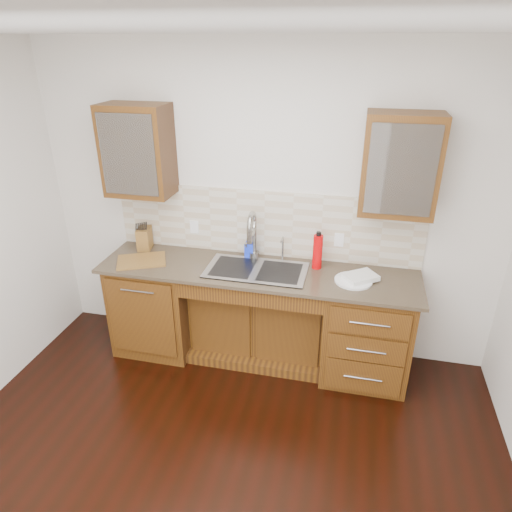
% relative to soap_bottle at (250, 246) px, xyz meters
% --- Properties ---
extents(ground, '(4.00, 3.50, 0.10)m').
position_rel_soap_bottle_xyz_m(ground, '(0.11, -1.67, -1.06)').
color(ground, black).
extents(ceiling, '(4.00, 3.50, 0.10)m').
position_rel_soap_bottle_xyz_m(ceiling, '(0.11, -1.67, 1.74)').
color(ceiling, white).
rests_on(ceiling, wall_back).
extents(wall_back, '(4.00, 0.10, 2.70)m').
position_rel_soap_bottle_xyz_m(wall_back, '(0.11, 0.13, 0.34)').
color(wall_back, silver).
rests_on(wall_back, ground).
extents(base_cabinet_left, '(0.70, 0.62, 0.88)m').
position_rel_soap_bottle_xyz_m(base_cabinet_left, '(-0.84, -0.23, -0.57)').
color(base_cabinet_left, '#593014').
rests_on(base_cabinet_left, ground).
extents(base_cabinet_center, '(1.20, 0.44, 0.70)m').
position_rel_soap_bottle_xyz_m(base_cabinet_center, '(0.11, -0.14, -0.66)').
color(base_cabinet_center, '#593014').
rests_on(base_cabinet_center, ground).
extents(base_cabinet_right, '(0.70, 0.62, 0.88)m').
position_rel_soap_bottle_xyz_m(base_cabinet_right, '(1.06, -0.23, -0.57)').
color(base_cabinet_right, '#593014').
rests_on(base_cabinet_right, ground).
extents(countertop, '(2.70, 0.65, 0.03)m').
position_rel_soap_bottle_xyz_m(countertop, '(0.11, -0.24, -0.11)').
color(countertop, '#84705B').
rests_on(countertop, base_cabinet_left).
extents(backsplash, '(2.70, 0.02, 0.59)m').
position_rel_soap_bottle_xyz_m(backsplash, '(0.11, 0.07, 0.20)').
color(backsplash, beige).
rests_on(backsplash, wall_back).
extents(sink, '(0.84, 0.46, 0.19)m').
position_rel_soap_bottle_xyz_m(sink, '(0.11, -0.26, -0.18)').
color(sink, '#9E9EA5').
rests_on(sink, countertop).
extents(faucet, '(0.04, 0.04, 0.40)m').
position_rel_soap_bottle_xyz_m(faucet, '(0.04, -0.03, 0.10)').
color(faucet, '#999993').
rests_on(faucet, countertop).
extents(filter_tap, '(0.02, 0.02, 0.24)m').
position_rel_soap_bottle_xyz_m(filter_tap, '(0.29, -0.02, 0.02)').
color(filter_tap, '#999993').
rests_on(filter_tap, countertop).
extents(upper_cabinet_left, '(0.55, 0.34, 0.75)m').
position_rel_soap_bottle_xyz_m(upper_cabinet_left, '(-0.94, -0.09, 0.82)').
color(upper_cabinet_left, '#593014').
rests_on(upper_cabinet_left, wall_back).
extents(upper_cabinet_right, '(0.55, 0.34, 0.75)m').
position_rel_soap_bottle_xyz_m(upper_cabinet_right, '(1.16, -0.09, 0.82)').
color(upper_cabinet_right, '#593014').
rests_on(upper_cabinet_right, wall_back).
extents(outlet_left, '(0.08, 0.01, 0.12)m').
position_rel_soap_bottle_xyz_m(outlet_left, '(-0.54, 0.06, 0.11)').
color(outlet_left, white).
rests_on(outlet_left, backsplash).
extents(outlet_right, '(0.08, 0.01, 0.12)m').
position_rel_soap_bottle_xyz_m(outlet_right, '(0.76, 0.06, 0.11)').
color(outlet_right, white).
rests_on(outlet_right, backsplash).
extents(soap_bottle, '(0.09, 0.09, 0.20)m').
position_rel_soap_bottle_xyz_m(soap_bottle, '(0.00, 0.00, 0.00)').
color(soap_bottle, '#1836F2').
rests_on(soap_bottle, countertop).
extents(water_bottle, '(0.08, 0.08, 0.30)m').
position_rel_soap_bottle_xyz_m(water_bottle, '(0.60, -0.09, 0.05)').
color(water_bottle, red).
rests_on(water_bottle, countertop).
extents(plate, '(0.31, 0.31, 0.02)m').
position_rel_soap_bottle_xyz_m(plate, '(0.91, -0.27, -0.09)').
color(plate, white).
rests_on(plate, countertop).
extents(dish_towel, '(0.31, 0.30, 0.04)m').
position_rel_soap_bottle_xyz_m(dish_towel, '(0.97, -0.24, -0.06)').
color(dish_towel, silver).
rests_on(dish_towel, plate).
extents(knife_block, '(0.15, 0.20, 0.20)m').
position_rel_soap_bottle_xyz_m(knife_block, '(-0.99, -0.05, 0.00)').
color(knife_block, brown).
rests_on(knife_block, countertop).
extents(cutting_board, '(0.49, 0.43, 0.02)m').
position_rel_soap_bottle_xyz_m(cutting_board, '(-0.90, -0.32, -0.09)').
color(cutting_board, brown).
rests_on(cutting_board, countertop).
extents(cup_left_a, '(0.12, 0.12, 0.09)m').
position_rel_soap_bottle_xyz_m(cup_left_a, '(-0.99, -0.09, 0.76)').
color(cup_left_a, silver).
rests_on(cup_left_a, upper_cabinet_left).
extents(cup_left_b, '(0.11, 0.11, 0.08)m').
position_rel_soap_bottle_xyz_m(cup_left_b, '(-0.79, -0.09, 0.76)').
color(cup_left_b, white).
rests_on(cup_left_b, upper_cabinet_left).
extents(cup_right_a, '(0.14, 0.14, 0.11)m').
position_rel_soap_bottle_xyz_m(cup_right_a, '(1.03, -0.09, 0.77)').
color(cup_right_a, white).
rests_on(cup_right_a, upper_cabinet_right).
extents(cup_right_b, '(0.14, 0.14, 0.10)m').
position_rel_soap_bottle_xyz_m(cup_right_b, '(1.32, -0.09, 0.77)').
color(cup_right_b, white).
rests_on(cup_right_b, upper_cabinet_right).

